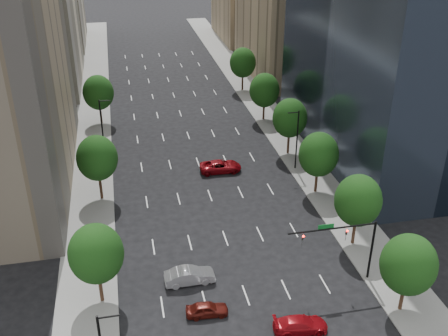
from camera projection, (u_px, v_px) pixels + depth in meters
sidewalk_left at (91, 171)px, 75.82m from camera, size 6.00×200.00×0.15m
sidewalk_right at (297, 152)px, 81.40m from camera, size 6.00×200.00×0.15m
filler_left at (54, 9)px, 135.98m from camera, size 14.00×26.00×18.00m
parking_tan_right at (283, 3)px, 110.94m from camera, size 14.00×30.00×30.00m
filler_right at (245, 8)px, 142.83m from camera, size 14.00×26.00×16.00m
tree_right_0 at (408, 265)px, 48.28m from camera, size 5.20×5.20×8.39m
tree_right_1 at (358, 201)px, 57.67m from camera, size 5.20×5.20×8.75m
tree_right_2 at (319, 155)px, 68.15m from camera, size 5.20×5.20×8.61m
tree_right_3 at (290, 118)px, 78.44m from camera, size 5.20×5.20×8.89m
tree_right_4 at (264, 90)px, 90.80m from camera, size 5.20×5.20×8.46m
tree_right_5 at (243, 63)px, 104.55m from camera, size 5.20×5.20×8.75m
tree_left_0 at (96, 254)px, 49.16m from camera, size 5.20×5.20×8.75m
tree_left_1 at (97, 158)px, 66.43m from camera, size 5.20×5.20×8.97m
tree_left_2 at (98, 93)px, 89.13m from camera, size 5.20×5.20×8.68m
streetlight_rn at (297, 138)px, 74.48m from camera, size 1.70×0.20×9.00m
streetlight_ln at (102, 126)px, 78.33m from camera, size 1.70×0.20×9.00m
traffic_signal at (350, 240)px, 52.10m from camera, size 9.12×0.40×7.38m
car_red_near at (300, 324)px, 48.02m from camera, size 5.17×2.50×1.45m
car_maroon at (207, 309)px, 49.85m from camera, size 4.11×1.88×1.37m
car_silver at (190, 276)px, 53.94m from camera, size 5.20×1.91×1.70m
car_red_far at (220, 166)px, 75.61m from camera, size 6.04×2.91×1.66m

